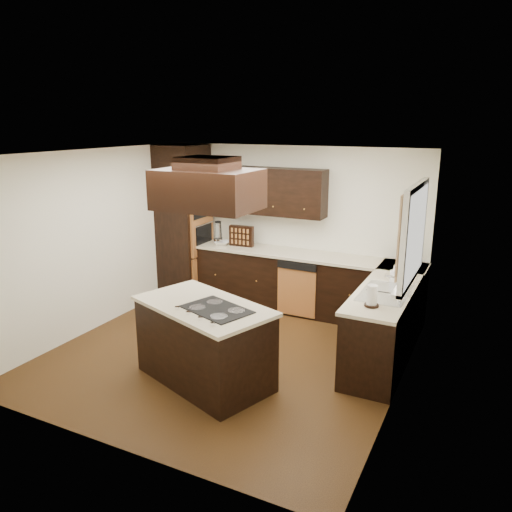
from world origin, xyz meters
name	(u,v)px	position (x,y,z in m)	size (l,w,h in m)	color
floor	(228,354)	(0.00, 0.00, -0.01)	(4.20, 4.20, 0.02)	#583716
ceiling	(225,152)	(0.00, 0.00, 2.51)	(4.20, 4.20, 0.02)	white
wall_back	(293,227)	(0.00, 2.11, 1.25)	(4.20, 0.02, 2.50)	white
wall_front	(103,319)	(0.00, -2.11, 1.25)	(4.20, 0.02, 2.50)	white
wall_left	(94,241)	(-2.11, 0.00, 1.25)	(0.02, 4.20, 2.50)	white
wall_right	(406,283)	(2.11, 0.00, 1.25)	(0.02, 4.20, 2.50)	white
oven_column	(184,233)	(-1.78, 1.71, 1.06)	(0.65, 0.75, 2.12)	black
wall_oven_face	(202,231)	(-1.43, 1.71, 1.12)	(0.05, 0.62, 0.78)	#BB6F36
base_cabinets_back	(286,281)	(0.03, 1.80, 0.44)	(2.93, 0.60, 0.88)	black
base_cabinets_right	(388,321)	(1.80, 0.90, 0.44)	(0.60, 2.40, 0.88)	black
countertop_back	(286,253)	(0.03, 1.79, 0.90)	(2.93, 0.63, 0.04)	beige
countertop_right	(390,286)	(1.79, 0.90, 0.90)	(0.63, 2.40, 0.04)	beige
upper_cabinets	(263,191)	(-0.43, 1.93, 1.81)	(2.00, 0.34, 0.72)	black
dishwasher_front	(297,292)	(0.33, 1.50, 0.40)	(0.60, 0.05, 0.72)	#BB6F36
window_frame	(414,234)	(2.07, 0.55, 1.65)	(0.06, 1.32, 1.12)	white
window_pane	(416,234)	(2.10, 0.55, 1.65)	(0.00, 1.20, 1.00)	white
curtain_left	(401,237)	(2.01, 0.13, 1.70)	(0.02, 0.34, 0.90)	beige
curtain_right	(415,222)	(2.01, 0.97, 1.70)	(0.02, 0.34, 0.90)	beige
sink_rim	(385,293)	(1.80, 0.55, 0.92)	(0.52, 0.84, 0.01)	silver
island	(205,344)	(0.10, -0.70, 0.44)	(1.52, 0.83, 0.88)	black
island_top	(203,306)	(0.10, -0.70, 0.90)	(1.57, 0.88, 0.04)	beige
cooktop	(217,309)	(0.31, -0.78, 0.93)	(0.72, 0.48, 0.01)	black
range_hood	(208,189)	(0.10, -0.55, 2.16)	(1.05, 0.72, 0.42)	black
hood_duct	(207,163)	(0.10, -0.55, 2.44)	(0.55, 0.50, 0.13)	black
blender_base	(218,242)	(-1.13, 1.72, 0.97)	(0.15, 0.15, 0.10)	silver
blender_pitcher	(218,231)	(-1.13, 1.72, 1.15)	(0.13, 0.13, 0.26)	silver
spice_rack	(241,236)	(-0.75, 1.81, 1.08)	(0.39, 0.10, 0.33)	black
mixing_bowl	(222,243)	(-1.07, 1.74, 0.95)	(0.25, 0.25, 0.06)	white
soap_bottle	(394,274)	(1.80, 1.03, 1.02)	(0.09, 0.10, 0.21)	white
paper_towel	(372,296)	(1.76, 0.05, 1.04)	(0.11, 0.11, 0.24)	white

